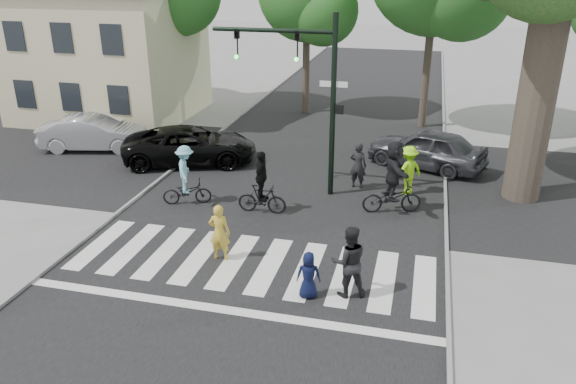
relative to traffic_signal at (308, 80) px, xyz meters
The scene contains 19 objects.
ground 7.33m from the traffic_signal, 93.27° to the right, with size 120.00×120.00×0.00m, color gray.
road_stem 4.09m from the traffic_signal, 106.46° to the right, with size 10.00×70.00×0.01m, color black.
road_cross 4.31m from the traffic_signal, 101.11° to the left, with size 70.00×10.00×0.01m, color black.
curb_left 6.74m from the traffic_signal, 167.50° to the right, with size 0.10×70.00×0.10m, color gray.
curb_right 6.19m from the traffic_signal, 14.31° to the right, with size 0.10×70.00×0.10m, color gray.
crosswalk 6.78m from the traffic_signal, 93.66° to the right, with size 10.00×3.85×0.01m.
traffic_signal is the anchor object (origin of this frame).
house 14.17m from the traffic_signal, 146.70° to the left, with size 8.40×8.10×8.82m.
pedestrian_woman 6.15m from the traffic_signal, 103.45° to the right, with size 0.58×0.38×1.59m, color gold.
pedestrian_child 7.34m from the traffic_signal, 77.26° to the right, with size 0.58×0.38×1.18m, color black.
pedestrian_adult 7.15m from the traffic_signal, 68.87° to the right, with size 0.88×0.69×1.81m, color black.
cyclist_left 5.09m from the traffic_signal, 151.41° to the right, with size 1.67×1.16×2.00m.
cyclist_mid 3.81m from the traffic_signal, 116.25° to the right, with size 1.58×0.96×2.04m.
cyclist_right 4.24m from the traffic_signal, 18.34° to the right, with size 1.98×1.84×2.38m.
car_suv 6.27m from the traffic_signal, 160.17° to the left, with size 2.37×5.14×1.43m, color black.
car_silver 10.45m from the traffic_signal, 166.22° to the left, with size 1.53×4.38×1.44m, color silver.
car_grey 6.17m from the traffic_signal, 41.97° to the left, with size 1.80×4.48×1.53m, color #35353B.
bystander_hivis 4.61m from the traffic_signal, 11.70° to the left, with size 1.10×0.63×1.70m, color #9EFE16.
bystander_dark 3.58m from the traffic_signal, 26.01° to the left, with size 0.61×0.40×1.66m, color black.
Camera 1 is at (4.11, -11.42, 7.52)m, focal length 35.00 mm.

